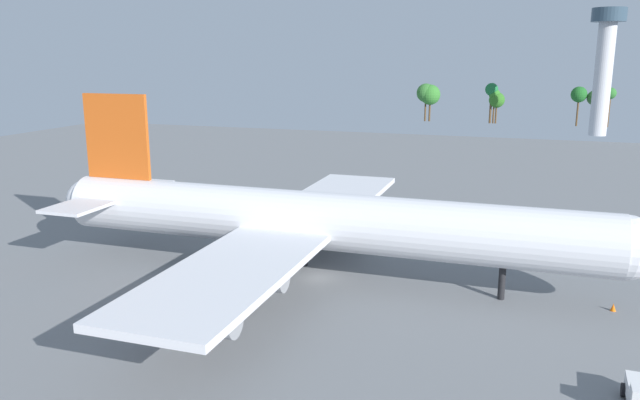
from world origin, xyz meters
name	(u,v)px	position (x,y,z in m)	size (l,w,h in m)	color
ground_plane	(320,278)	(0.00, 0.00, 0.00)	(264.92, 264.92, 0.00)	slate
cargo_airplane	(317,221)	(-0.32, 0.00, 6.46)	(66.23, 58.96, 19.75)	silver
safety_cone_nose	(613,307)	(29.80, 0.30, 0.38)	(0.53, 0.53, 0.76)	orange
control_tower	(605,60)	(41.28, 147.70, 22.71)	(9.93, 9.93, 38.02)	silver
tree_line_backdrop	(497,95)	(9.39, 173.91, 10.27)	(82.78, 7.53, 14.55)	#51381E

